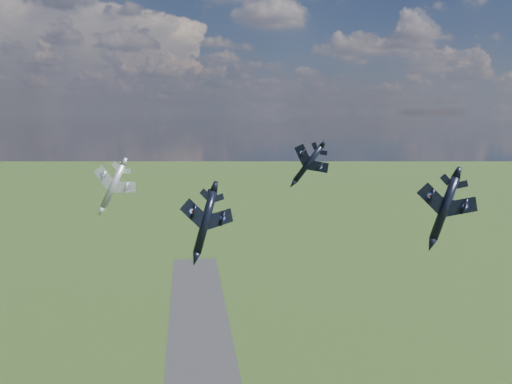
{
  "coord_description": "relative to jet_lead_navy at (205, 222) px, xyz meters",
  "views": [
    {
      "loc": [
        -4.2,
        -74.8,
        96.68
      ],
      "look_at": [
        8.38,
        14.73,
        82.27
      ],
      "focal_mm": 35.0,
      "sensor_mm": 36.0,
      "label": 1
    }
  ],
  "objects": [
    {
      "name": "jet_high_navy",
      "position": [
        23.42,
        22.58,
        7.3
      ],
      "size": [
        13.4,
        15.53,
        7.7
      ],
      "primitive_type": null,
      "rotation": [
        0.0,
        0.63,
        -0.39
      ],
      "color": "black"
    },
    {
      "name": "jet_right_navy",
      "position": [
        32.99,
        -18.67,
        5.06
      ],
      "size": [
        12.04,
        14.5,
        5.09
      ],
      "primitive_type": null,
      "rotation": [
        0.0,
        0.28,
        -0.22
      ],
      "color": "black"
    },
    {
      "name": "jet_left_silver",
      "position": [
        -18.03,
        20.83,
        3.44
      ],
      "size": [
        11.43,
        14.61,
        6.92
      ],
      "primitive_type": null,
      "rotation": [
        0.0,
        0.47,
        -0.11
      ],
      "color": "#B1B4BC"
    },
    {
      "name": "jet_lead_navy",
      "position": [
        0.0,
        0.0,
        0.0
      ],
      "size": [
        16.09,
        18.11,
        6.18
      ],
      "primitive_type": null,
      "rotation": [
        0.0,
        0.31,
        0.4
      ],
      "color": "black"
    }
  ]
}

